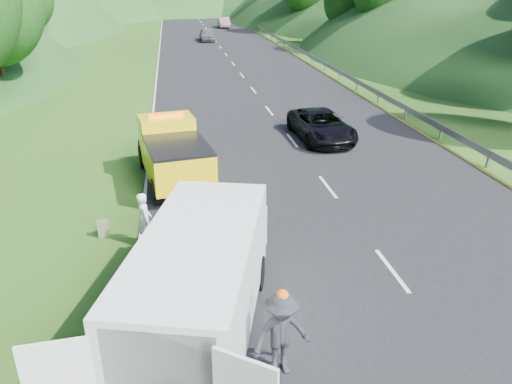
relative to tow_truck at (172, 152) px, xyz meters
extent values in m
plane|color=#38661E|center=(2.80, -5.63, -1.21)|extent=(320.00, 320.00, 0.00)
cube|color=black|center=(5.80, 34.37, -1.20)|extent=(14.00, 200.00, 0.02)
cube|color=gray|center=(13.10, 46.87, -1.21)|extent=(0.06, 140.00, 1.52)
cylinder|color=black|center=(-1.22, 1.72, -0.72)|extent=(0.50, 1.02, 0.98)
cylinder|color=black|center=(0.61, 2.02, -0.72)|extent=(0.50, 1.02, 0.98)
cylinder|color=black|center=(-0.59, -2.13, -0.72)|extent=(0.50, 1.02, 0.98)
cylinder|color=black|center=(1.24, -1.83, -0.72)|extent=(0.50, 1.02, 0.98)
cube|color=yellow|center=(-0.17, 1.05, 0.21)|extent=(2.32, 1.88, 1.85)
cube|color=yellow|center=(0.18, -1.12, -0.04)|extent=(2.66, 3.62, 1.27)
cube|color=black|center=(0.18, -1.12, 0.65)|extent=(2.66, 3.62, 0.10)
cube|color=black|center=(-0.37, 2.20, -0.33)|extent=(2.12, 1.47, 0.68)
cube|color=black|center=(-0.46, 2.78, -0.52)|extent=(2.05, 0.53, 0.49)
cube|color=yellow|center=(-0.42, 2.54, 0.31)|extent=(2.05, 1.08, 1.07)
cube|color=orange|center=(-0.17, 1.05, 1.18)|extent=(1.39, 0.46, 0.16)
cube|color=black|center=(-0.29, 1.72, 0.55)|extent=(1.84, 0.38, 0.88)
cylinder|color=black|center=(0.08, -7.25, -0.76)|extent=(0.57, 0.95, 0.89)
cylinder|color=black|center=(2.01, -7.81, -0.76)|extent=(0.57, 0.95, 0.89)
cylinder|color=black|center=(-0.97, -10.89, -0.76)|extent=(0.57, 0.95, 0.89)
cylinder|color=black|center=(0.96, -11.45, -0.76)|extent=(0.57, 0.95, 0.89)
cube|color=white|center=(0.49, -9.46, 0.30)|extent=(3.80, 6.20, 2.06)
cube|color=white|center=(1.33, -6.51, -0.15)|extent=(2.42, 1.58, 1.11)
cube|color=black|center=(1.27, -6.73, 0.74)|extent=(2.09, 0.93, 0.93)
cube|color=black|center=(-0.30, -12.19, 0.30)|extent=(1.85, 0.63, 1.78)
imported|color=white|center=(-0.88, -5.08, -1.21)|extent=(0.54, 0.68, 1.68)
imported|color=tan|center=(1.36, -5.51, -1.21)|extent=(0.65, 0.58, 1.11)
imported|color=black|center=(1.99, -10.89, -1.21)|extent=(1.37, 1.00, 1.89)
cube|color=#5C5F47|center=(-2.24, -4.28, -0.94)|extent=(0.36, 0.24, 0.54)
imported|color=black|center=(7.25, 4.35, -1.21)|extent=(2.60, 5.19, 1.41)
imported|color=#504E53|center=(4.77, 46.63, -1.21)|extent=(1.83, 4.54, 1.55)
imported|color=#7E5454|center=(8.73, 64.32, -1.21)|extent=(1.65, 4.73, 1.56)
camera|label=1|loc=(0.21, -18.57, 6.21)|focal=35.00mm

